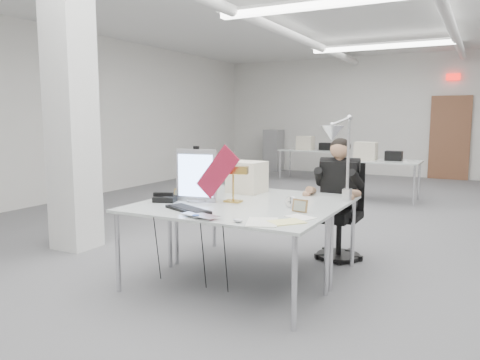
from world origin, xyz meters
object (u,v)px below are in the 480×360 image
Objects in this scene: office_chair at (339,216)px; monitor at (197,175)px; desk_phone at (165,199)px; laptop at (196,217)px; seated_person at (339,179)px; architect_lamp at (341,161)px; bankers_lamp at (233,186)px; beige_monitor at (247,177)px; desk_main at (221,212)px.

office_chair is 1.89× the size of monitor.
monitor is 2.48× the size of desk_phone.
seated_person is at bearing 85.25° from laptop.
office_chair is 0.43m from seated_person.
architect_lamp is (1.27, 0.45, 0.16)m from monitor.
architect_lamp is at bearing 9.95° from monitor.
office_chair reaches higher than laptop.
bankers_lamp is at bearing 176.90° from architect_lamp.
architect_lamp reaches higher than desk_phone.
desk_main is at bearing -73.09° from beige_monitor.
office_chair is at bearing 82.25° from seated_person.
architect_lamp reaches higher than laptop.
desk_phone is (-0.68, 0.51, 0.01)m from laptop.
laptop is 1.46m from architect_lamp.
seated_person is 2.77× the size of bankers_lamp.
desk_main is 5.97× the size of bankers_lamp.
desk_main is at bearing -120.36° from office_chair.
monitor is at bearing 10.39° from desk_phone.
monitor is 0.37m from bankers_lamp.
beige_monitor is (-0.88, -0.47, 0.02)m from seated_person.
beige_monitor is (-0.25, 0.99, 0.18)m from desk_main.
desk_phone is 0.58× the size of beige_monitor.
monitor reaches higher than desk_main.
office_chair is 1.94m from desk_phone.
office_chair is at bearing 67.39° from desk_main.
laptop is at bearing -149.39° from architect_lamp.
office_chair is 1.40m from bankers_lamp.
beige_monitor is at bearing 89.86° from bankers_lamp.
desk_phone is at bearing -142.33° from seated_person.
desk_main is 0.44m from bankers_lamp.
desk_phone is at bearing -114.14° from beige_monitor.
architect_lamp is at bearing 4.29° from bankers_lamp.
monitor is at bearing -138.13° from office_chair.
seated_person is 1.89m from desk_phone.
monitor is (-0.42, 0.27, 0.26)m from desk_main.
office_chair is at bearing 27.54° from desk_phone.
architect_lamp is (1.10, -0.27, 0.25)m from beige_monitor.
seated_person is at bearing 84.62° from architect_lamp.
seated_person is 1.29m from bankers_lamp.
laptop is 0.86m from desk_phone.
laptop is 0.41× the size of architect_lamp.
office_chair is at bearing 85.71° from laptop.
desk_main is 5.35× the size of laptop.
monitor is 1.67× the size of bankers_lamp.
office_chair is 1.71m from monitor.
architect_lamp is at bearing -81.32° from seated_person.
desk_main is at bearing 103.32° from laptop.
seated_person is 4.11× the size of desk_phone.
monitor is at bearing -173.02° from bankers_lamp.
laptop is at bearing -67.19° from monitor.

